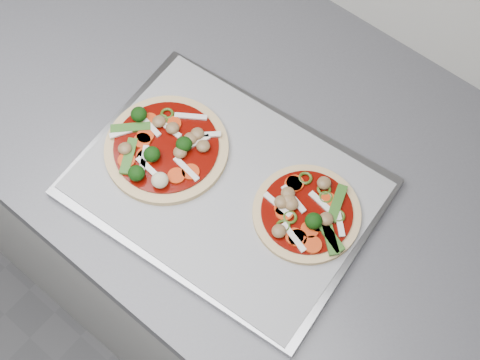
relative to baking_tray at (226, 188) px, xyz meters
The scene contains 4 objects.
baking_tray is the anchor object (origin of this frame).
parchment 0.01m from the baking_tray, ahead, with size 0.39×0.28×0.00m, color #9FA0A4.
pizza_left 0.11m from the baking_tray, behind, with size 0.19×0.19×0.03m.
pizza_right 0.12m from the baking_tray, 16.79° to the left, with size 0.17×0.17×0.03m.
Camera 1 is at (-0.19, 0.90, 1.75)m, focal length 50.00 mm.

